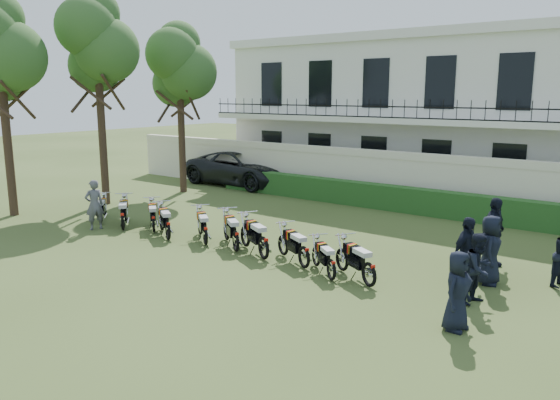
{
  "coord_description": "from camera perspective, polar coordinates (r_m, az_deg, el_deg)",
  "views": [
    {
      "loc": [
        10.24,
        -12.82,
        4.69
      ],
      "look_at": [
        -0.46,
        1.38,
        1.18
      ],
      "focal_mm": 35.0,
      "sensor_mm": 36.0,
      "label": 1
    }
  ],
  "objects": [
    {
      "name": "ground",
      "position": [
        17.06,
        -1.56,
        -4.79
      ],
      "size": [
        100.0,
        100.0,
        0.0
      ],
      "primitive_type": "plane",
      "color": "#37471C",
      "rests_on": "ground"
    },
    {
      "name": "motorcycle_8",
      "position": [
        13.89,
        5.4,
        -6.72
      ],
      "size": [
        1.42,
        1.13,
        0.94
      ],
      "rotation": [
        0.0,
        0.0,
        0.91
      ],
      "color": "black",
      "rests_on": "ground"
    },
    {
      "name": "motorcycle_9",
      "position": [
        13.53,
        9.3,
        -7.08
      ],
      "size": [
        1.73,
        1.05,
        1.06
      ],
      "rotation": [
        0.0,
        0.0,
        1.05
      ],
      "color": "black",
      "rests_on": "ground"
    },
    {
      "name": "motorcycle_1",
      "position": [
        19.51,
        -16.12,
        -1.68
      ],
      "size": [
        1.57,
        1.38,
        1.08
      ],
      "rotation": [
        0.0,
        0.0,
        0.86
      ],
      "color": "black",
      "rests_on": "ground"
    },
    {
      "name": "motorcycle_3",
      "position": [
        17.86,
        -11.65,
        -2.65
      ],
      "size": [
        1.71,
        1.13,
        1.07
      ],
      "rotation": [
        0.0,
        0.0,
        1.01
      ],
      "color": "black",
      "rests_on": "ground"
    },
    {
      "name": "tree_west_mid",
      "position": [
        24.14,
        -18.58,
        15.32
      ],
      "size": [
        3.4,
        3.2,
        8.82
      ],
      "color": "#473323",
      "rests_on": "ground"
    },
    {
      "name": "officer_5",
      "position": [
        15.89,
        21.41,
        -3.19
      ],
      "size": [
        0.64,
        1.19,
        1.92
      ],
      "primitive_type": "imported",
      "rotation": [
        0.0,
        0.0,
        1.42
      ],
      "color": "black",
      "rests_on": "ground"
    },
    {
      "name": "perimeter_wall",
      "position": [
        23.46,
        10.69,
        2.35
      ],
      "size": [
        30.0,
        0.35,
        2.3
      ],
      "color": "beige",
      "rests_on": "ground"
    },
    {
      "name": "officer_2",
      "position": [
        13.91,
        18.89,
        -5.29
      ],
      "size": [
        0.64,
        1.11,
        1.78
      ],
      "primitive_type": "imported",
      "rotation": [
        0.0,
        0.0,
        1.36
      ],
      "color": "black",
      "rests_on": "ground"
    },
    {
      "name": "motorcycle_0",
      "position": [
        20.76,
        -18.26,
        -1.21
      ],
      "size": [
        1.36,
        1.24,
        0.96
      ],
      "rotation": [
        0.0,
        0.0,
        0.83
      ],
      "color": "black",
      "rests_on": "ground"
    },
    {
      "name": "suv",
      "position": [
        28.05,
        -3.94,
        3.32
      ],
      "size": [
        6.34,
        3.09,
        1.73
      ],
      "primitive_type": "imported",
      "rotation": [
        0.0,
        0.0,
        1.54
      ],
      "color": "black",
      "rests_on": "ground"
    },
    {
      "name": "motorcycle_5",
      "position": [
        16.26,
        -4.64,
        -3.77
      ],
      "size": [
        1.69,
        1.27,
        1.1
      ],
      "rotation": [
        0.0,
        0.0,
        0.94
      ],
      "color": "black",
      "rests_on": "ground"
    },
    {
      "name": "hedge",
      "position": [
        22.44,
        12.01,
        0.17
      ],
      "size": [
        18.0,
        0.6,
        1.0
      ],
      "primitive_type": "cube",
      "color": "#244B1B",
      "rests_on": "ground"
    },
    {
      "name": "officer_1",
      "position": [
        13.09,
        20.03,
        -6.75
      ],
      "size": [
        0.79,
        0.92,
        1.63
      ],
      "primitive_type": "imported",
      "rotation": [
        0.0,
        0.0,
        1.32
      ],
      "color": "black",
      "rests_on": "ground"
    },
    {
      "name": "motorcycle_6",
      "position": [
        15.48,
        -1.72,
        -4.44
      ],
      "size": [
        1.89,
        1.09,
        1.14
      ],
      "rotation": [
        0.0,
        0.0,
        1.08
      ],
      "color": "black",
      "rests_on": "ground"
    },
    {
      "name": "motorcycle_7",
      "position": [
        14.74,
        2.53,
        -5.42
      ],
      "size": [
        1.74,
        1.0,
        1.05
      ],
      "rotation": [
        0.0,
        0.0,
        1.08
      ],
      "color": "black",
      "rests_on": "ground"
    },
    {
      "name": "building",
      "position": [
        28.68,
        16.26,
        8.78
      ],
      "size": [
        20.4,
        9.6,
        7.4
      ],
      "color": "silver",
      "rests_on": "ground"
    },
    {
      "name": "officer_3",
      "position": [
        14.47,
        21.08,
        -4.9
      ],
      "size": [
        0.72,
        0.95,
        1.75
      ],
      "primitive_type": "imported",
      "rotation": [
        0.0,
        0.0,
        1.78
      ],
      "color": "black",
      "rests_on": "ground"
    },
    {
      "name": "inspector",
      "position": [
        19.93,
        -18.83,
        -0.47
      ],
      "size": [
        0.58,
        0.73,
        1.75
      ],
      "primitive_type": "imported",
      "rotation": [
        0.0,
        0.0,
        -1.85
      ],
      "color": "slate",
      "rests_on": "ground"
    },
    {
      "name": "officer_0",
      "position": [
        11.53,
        18.04,
        -9.02
      ],
      "size": [
        0.59,
        0.84,
        1.64
      ],
      "primitive_type": "imported",
      "rotation": [
        0.0,
        0.0,
        1.48
      ],
      "color": "black",
      "rests_on": "ground"
    },
    {
      "name": "motorcycle_2",
      "position": [
        18.92,
        -13.1,
        -2.01
      ],
      "size": [
        1.52,
        1.24,
        1.02
      ],
      "rotation": [
        0.0,
        0.0,
        0.9
      ],
      "color": "black",
      "rests_on": "ground"
    },
    {
      "name": "tree_west_near",
      "position": [
        26.22,
        -10.43,
        13.62
      ],
      "size": [
        3.4,
        3.2,
        7.9
      ],
      "color": "#473323",
      "rests_on": "ground"
    },
    {
      "name": "motorcycle_4",
      "position": [
        17.07,
        -7.82,
        -3.18
      ],
      "size": [
        1.59,
        1.26,
        1.06
      ],
      "rotation": [
        0.0,
        0.0,
        0.91
      ],
      "color": "black",
      "rests_on": "ground"
    }
  ]
}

